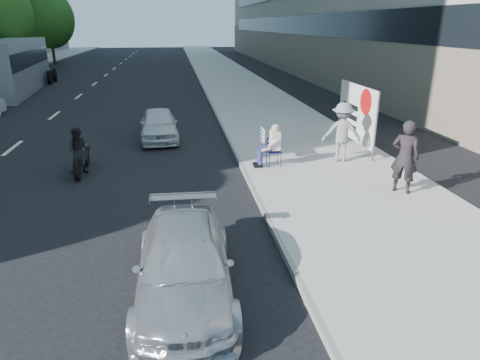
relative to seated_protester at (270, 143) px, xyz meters
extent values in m
plane|color=black|center=(-2.29, -4.12, -0.87)|extent=(160.00, 160.00, 0.00)
cube|color=#A9A69E|center=(1.71, 15.88, -0.80)|extent=(5.00, 120.00, 0.15)
cylinder|color=#382616|center=(-15.99, 25.88, 0.61)|extent=(0.30, 0.30, 2.97)
ellipsoid|color=#1A5316|center=(-15.99, 25.88, 4.02)|extent=(4.80, 4.80, 5.52)
cylinder|color=#382616|center=(-15.99, 39.88, 0.44)|extent=(0.30, 0.30, 2.62)
ellipsoid|color=#1A5316|center=(-15.99, 39.88, 3.91)|extent=(5.40, 5.40, 6.21)
cylinder|color=#12144F|center=(-0.07, -0.21, -0.50)|extent=(0.02, 0.02, 0.45)
cylinder|color=#12144F|center=(0.29, -0.21, -0.50)|extent=(0.02, 0.02, 0.45)
cylinder|color=#12144F|center=(-0.07, 0.15, -0.50)|extent=(0.02, 0.02, 0.45)
cylinder|color=#12144F|center=(0.29, 0.15, -0.50)|extent=(0.02, 0.02, 0.45)
cube|color=#12144F|center=(0.11, -0.03, -0.26)|extent=(0.40, 0.40, 0.03)
cube|color=#12144F|center=(0.11, 0.16, -0.07)|extent=(0.40, 0.02, 0.40)
cylinder|color=navy|center=(-0.11, -0.13, -0.17)|extent=(0.44, 0.17, 0.17)
cylinder|color=navy|center=(-0.33, -0.13, -0.40)|extent=(0.14, 0.14, 0.46)
cube|color=black|center=(-0.39, -0.13, -0.67)|extent=(0.26, 0.11, 0.10)
cylinder|color=navy|center=(-0.11, 0.07, -0.17)|extent=(0.44, 0.17, 0.17)
cylinder|color=navy|center=(-0.33, 0.07, -0.40)|extent=(0.14, 0.14, 0.46)
cube|color=black|center=(-0.39, 0.07, -0.67)|extent=(0.26, 0.11, 0.10)
cube|color=beige|center=(0.13, -0.03, 0.09)|extent=(0.26, 0.42, 0.56)
sphere|color=tan|center=(0.13, -0.03, 0.46)|extent=(0.23, 0.23, 0.23)
ellipsoid|color=gray|center=(0.15, -0.03, 0.49)|extent=(0.22, 0.24, 0.19)
ellipsoid|color=gray|center=(0.05, -0.03, 0.39)|extent=(0.10, 0.14, 0.13)
cylinder|color=beige|center=(0.01, -0.27, 0.06)|extent=(0.30, 0.10, 0.25)
cylinder|color=tan|center=(-0.19, -0.27, -0.12)|extent=(0.29, 0.09, 0.14)
cylinder|color=beige|center=(0.06, 0.23, 0.11)|extent=(0.26, 0.20, 0.32)
cylinder|color=tan|center=(-0.07, 0.37, 0.01)|extent=(0.30, 0.21, 0.18)
cube|color=white|center=(-0.14, 0.52, 0.14)|extent=(0.03, 0.55, 0.40)
imported|color=gray|center=(2.33, 0.17, 0.21)|extent=(1.36, 1.02, 1.86)
imported|color=black|center=(2.92, -2.64, 0.22)|extent=(0.82, 0.79, 1.89)
cylinder|color=#4C4C4C|center=(3.36, 0.00, 0.38)|extent=(0.06, 0.06, 2.20)
cylinder|color=#4C4C4C|center=(3.36, 3.00, 0.38)|extent=(0.06, 0.06, 2.20)
cube|color=silver|center=(3.34, 1.50, 0.53)|extent=(0.04, 3.00, 1.90)
cylinder|color=#A50C0C|center=(3.31, 0.80, 1.03)|extent=(0.01, 0.84, 0.84)
cube|color=black|center=(3.31, 2.00, 0.68)|extent=(0.01, 1.30, 0.18)
cube|color=black|center=(3.31, 2.00, 0.33)|extent=(0.01, 1.30, 0.18)
cube|color=black|center=(3.31, 2.00, -0.02)|extent=(0.01, 1.30, 0.18)
imported|color=#A5A7AC|center=(-2.79, -6.12, -0.31)|extent=(1.66, 3.90, 1.12)
imported|color=silver|center=(-3.48, 4.34, -0.28)|extent=(1.57, 3.57, 1.20)
cylinder|color=black|center=(-5.71, -0.03, -0.55)|extent=(0.16, 0.65, 0.64)
cylinder|color=black|center=(-5.71, 1.37, -0.55)|extent=(0.16, 0.65, 0.64)
cube|color=black|center=(-5.71, 0.67, -0.32)|extent=(0.32, 1.21, 0.35)
imported|color=black|center=(-5.71, 0.57, -0.16)|extent=(0.72, 0.58, 1.42)
cube|color=slate|center=(-13.33, 18.80, 0.78)|extent=(3.69, 12.19, 3.30)
cube|color=black|center=(-12.06, 18.80, 1.33)|extent=(1.21, 11.45, 1.00)
cylinder|color=black|center=(-12.08, 14.30, -0.37)|extent=(0.35, 1.02, 1.00)
cylinder|color=black|center=(-12.08, 16.30, -0.37)|extent=(0.35, 1.02, 1.00)
cylinder|color=black|center=(-14.58, 22.30, -0.37)|extent=(0.35, 1.02, 1.00)
cylinder|color=black|center=(-12.08, 22.30, -0.37)|extent=(0.35, 1.02, 1.00)
cylinder|color=black|center=(-14.58, 23.80, -0.37)|extent=(0.35, 1.02, 1.00)
cylinder|color=black|center=(-12.08, 23.80, -0.37)|extent=(0.35, 1.02, 1.00)
camera|label=1|loc=(-2.80, -12.31, 3.41)|focal=32.00mm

